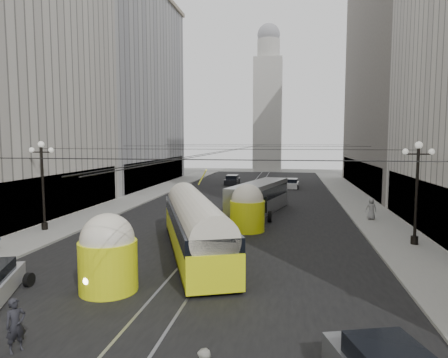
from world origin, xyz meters
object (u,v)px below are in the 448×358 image
(city_bus, at_px, (259,197))
(pedestrian_sidewalk_right, at_px, (371,209))
(streetcar, at_px, (195,225))
(pedestrian_crossing_a, at_px, (16,325))

(city_bus, height_order, pedestrian_sidewalk_right, city_bus)
(streetcar, height_order, pedestrian_sidewalk_right, streetcar)
(pedestrian_crossing_a, xyz_separation_m, pedestrian_sidewalk_right, (14.96, 22.90, 0.18))
(streetcar, bearing_deg, pedestrian_crossing_a, -104.58)
(city_bus, bearing_deg, pedestrian_crossing_a, -102.83)
(pedestrian_crossing_a, height_order, pedestrian_sidewalk_right, pedestrian_sidewalk_right)
(streetcar, relative_size, pedestrian_sidewalk_right, 8.44)
(city_bus, height_order, pedestrian_crossing_a, city_bus)
(pedestrian_crossing_a, relative_size, pedestrian_sidewalk_right, 0.96)
(pedestrian_sidewalk_right, bearing_deg, pedestrian_crossing_a, 53.29)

